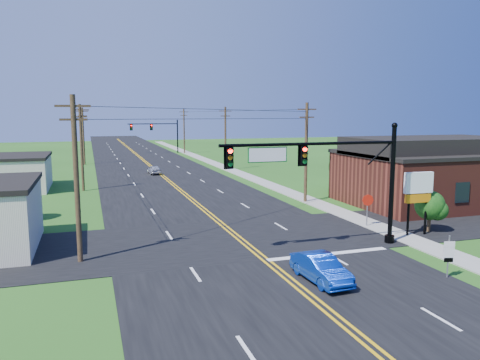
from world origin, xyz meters
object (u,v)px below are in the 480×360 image
object	(u,v)px
signal_mast_main	(327,170)
signal_mast_far	(156,131)
route_sign	(449,253)
stop_sign	(368,203)
blue_car	(321,269)

from	to	relation	value
signal_mast_main	signal_mast_far	size ratio (longest dim) A/B	1.03
route_sign	signal_mast_main	bearing A→B (deg)	134.95
signal_mast_main	stop_sign	distance (m)	7.55
signal_mast_far	blue_car	bearing A→B (deg)	-92.20
signal_mast_far	stop_sign	xyz separation A→B (m)	(5.43, -67.87, -2.85)
signal_mast_main	route_sign	size ratio (longest dim) A/B	5.25
route_sign	stop_sign	world-z (taller)	stop_sign
signal_mast_main	signal_mast_far	world-z (taller)	same
signal_mast_far	blue_car	size ratio (longest dim) A/B	2.80
signal_mast_far	blue_car	distance (m)	76.95
signal_mast_far	route_sign	bearing A→B (deg)	-87.64
signal_mast_main	blue_car	xyz separation A→B (m)	(-2.84, -4.80, -4.10)
signal_mast_main	signal_mast_far	bearing A→B (deg)	89.92
signal_mast_main	stop_sign	world-z (taller)	signal_mast_main
route_sign	stop_sign	bearing A→B (deg)	95.03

